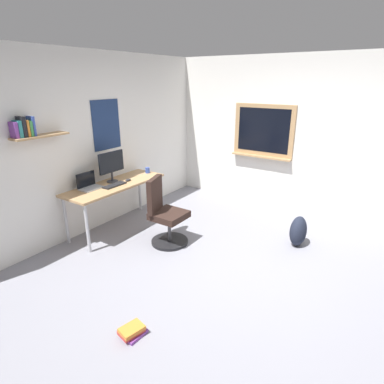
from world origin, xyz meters
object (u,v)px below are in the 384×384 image
coffee_mug (148,170)px  backpack (298,231)px  office_chair (165,216)px  computer_mouse (128,180)px  desk (116,188)px  keyboard (114,185)px  laptop (89,185)px  book_stack_on_floor (132,331)px  monitor_primary (111,165)px

coffee_mug → backpack: bearing=-83.0°
office_chair → computer_mouse: 0.91m
desk → coffee_mug: size_ratio=17.48×
desk → keyboard: size_ratio=4.35×
office_chair → laptop: size_ratio=3.06×
desk → book_stack_on_floor: bearing=-130.7°
office_chair → laptop: laptop is taller
keyboard → book_stack_on_floor: (-1.43, -1.68, -0.69)m
office_chair → coffee_mug: office_chair is taller
office_chair → book_stack_on_floor: size_ratio=3.83×
coffee_mug → desk: bearing=178.2°
office_chair → laptop: 1.18m
book_stack_on_floor → desk: bearing=49.3°
coffee_mug → backpack: 2.54m
desk → laptop: bearing=158.9°
computer_mouse → book_stack_on_floor: 2.50m
coffee_mug → office_chair: bearing=-126.9°
desk → monitor_primary: 0.36m
coffee_mug → book_stack_on_floor: size_ratio=0.37×
computer_mouse → book_stack_on_floor: bearing=-135.5°
coffee_mug → laptop: bearing=171.4°
keyboard → coffee_mug: (0.78, 0.05, 0.04)m
desk → backpack: size_ratio=3.72×
backpack → computer_mouse: bearing=108.5°
office_chair → computer_mouse: (0.16, 0.83, 0.34)m
monitor_primary → keyboard: monitor_primary is taller
laptop → coffee_mug: 1.08m
monitor_primary → keyboard: 0.33m
laptop → computer_mouse: bearing=-20.6°
laptop → computer_mouse: laptop is taller
office_chair → backpack: size_ratio=2.20×
laptop → desk: bearing=-21.1°
monitor_primary → office_chair: bearing=-89.8°
computer_mouse → backpack: size_ratio=0.24×
keyboard → book_stack_on_floor: 2.31m
desk → computer_mouse: (0.20, -0.07, 0.09)m
monitor_primary → coffee_mug: 0.71m
keyboard → computer_mouse: bearing=0.0°
laptop → coffee_mug: bearing=-8.6°
backpack → office_chair: bearing=121.3°
desk → book_stack_on_floor: (-1.51, -1.76, -0.61)m
desk → office_chair: size_ratio=1.69×
desk → office_chair: office_chair is taller
backpack → laptop: bearing=117.5°
book_stack_on_floor → monitor_primary: bearing=50.0°
office_chair → laptop: (-0.41, 1.04, 0.38)m
backpack → monitor_primary: bearing=110.6°
keyboard → coffee_mug: 0.79m
office_chair → book_stack_on_floor: office_chair is taller
laptop → coffee_mug: laptop is taller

